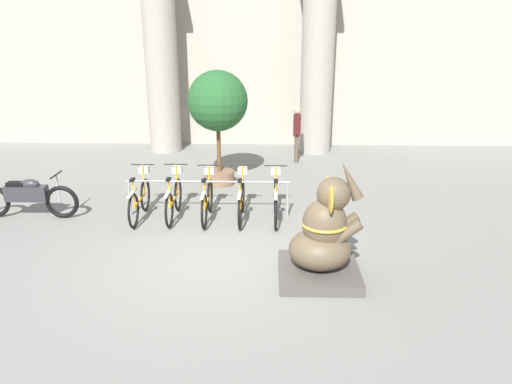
% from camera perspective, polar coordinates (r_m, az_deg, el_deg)
% --- Properties ---
extents(ground_plane, '(60.00, 60.00, 0.00)m').
position_cam_1_polar(ground_plane, '(8.67, -4.91, -7.45)').
color(ground_plane, slate).
extents(building_facade, '(20.00, 0.20, 6.00)m').
position_cam_1_polar(building_facade, '(16.38, -1.73, 15.85)').
color(building_facade, '#A39E8E').
rests_on(building_facade, ground_plane).
extents(column_left, '(1.22, 1.22, 5.16)m').
position_cam_1_polar(column_left, '(15.73, -10.75, 14.05)').
color(column_left, gray).
rests_on(column_left, ground_plane).
extents(column_right, '(1.22, 1.22, 5.16)m').
position_cam_1_polar(column_right, '(15.44, 7.04, 14.14)').
color(column_right, gray).
rests_on(column_right, ground_plane).
extents(bike_rack, '(3.38, 0.05, 0.77)m').
position_cam_1_polar(bike_rack, '(10.28, -5.51, 0.38)').
color(bike_rack, gray).
rests_on(bike_rack, ground_plane).
extents(bicycle_0, '(0.48, 1.65, 1.04)m').
position_cam_1_polar(bicycle_0, '(10.47, -13.14, -0.76)').
color(bicycle_0, black).
rests_on(bicycle_0, ground_plane).
extents(bicycle_1, '(0.48, 1.65, 1.04)m').
position_cam_1_polar(bicycle_1, '(10.35, -9.36, -0.73)').
color(bicycle_1, black).
rests_on(bicycle_1, ground_plane).
extents(bicycle_2, '(0.48, 1.65, 1.04)m').
position_cam_1_polar(bicycle_2, '(10.20, -5.58, -0.87)').
color(bicycle_2, black).
rests_on(bicycle_2, ground_plane).
extents(bicycle_3, '(0.48, 1.65, 1.04)m').
position_cam_1_polar(bicycle_3, '(10.15, -1.68, -0.89)').
color(bicycle_3, black).
rests_on(bicycle_3, ground_plane).
extents(bicycle_4, '(0.48, 1.65, 1.04)m').
position_cam_1_polar(bicycle_4, '(10.13, 2.24, -0.93)').
color(bicycle_4, black).
rests_on(bicycle_4, ground_plane).
extents(elephant_statue, '(1.26, 1.26, 1.94)m').
position_cam_1_polar(elephant_statue, '(7.80, 7.70, -5.37)').
color(elephant_statue, '#4C4742').
rests_on(elephant_statue, ground_plane).
extents(motorcycle, '(2.12, 0.55, 0.94)m').
position_cam_1_polar(motorcycle, '(11.21, -24.67, -0.45)').
color(motorcycle, black).
rests_on(motorcycle, ground_plane).
extents(person_pedestrian, '(0.21, 0.47, 1.60)m').
position_cam_1_polar(person_pedestrian, '(14.36, 4.69, 7.13)').
color(person_pedestrian, brown).
rests_on(person_pedestrian, ground_plane).
extents(potted_tree, '(1.44, 1.44, 2.79)m').
position_cam_1_polar(potted_tree, '(12.08, -4.40, 9.82)').
color(potted_tree, brown).
rests_on(potted_tree, ground_plane).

